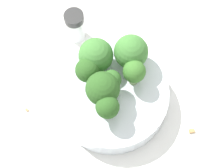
% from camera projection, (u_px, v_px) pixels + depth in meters
% --- Properties ---
extents(ground_plane, '(3.00, 3.00, 0.00)m').
position_uv_depth(ground_plane, '(112.00, 101.00, 0.65)').
color(ground_plane, white).
extents(bowl, '(0.19, 0.19, 0.04)m').
position_uv_depth(bowl, '(112.00, 97.00, 0.63)').
color(bowl, silver).
rests_on(bowl, ground_plane).
extents(broccoli_floret_0, '(0.03, 0.03, 0.05)m').
position_uv_depth(broccoli_floret_0, '(114.00, 80.00, 0.59)').
color(broccoli_floret_0, '#7A9E5B').
rests_on(broccoli_floret_0, bowl).
extents(broccoli_floret_1, '(0.06, 0.06, 0.06)m').
position_uv_depth(broccoli_floret_1, '(131.00, 52.00, 0.60)').
color(broccoli_floret_1, '#84AD66').
rests_on(broccoli_floret_1, bowl).
extents(broccoli_floret_2, '(0.05, 0.05, 0.07)m').
position_uv_depth(broccoli_floret_2, '(103.00, 89.00, 0.58)').
color(broccoli_floret_2, '#8EB770').
rests_on(broccoli_floret_2, bowl).
extents(broccoli_floret_3, '(0.04, 0.04, 0.06)m').
position_uv_depth(broccoli_floret_3, '(108.00, 107.00, 0.56)').
color(broccoli_floret_3, '#7A9E5B').
rests_on(broccoli_floret_3, bowl).
extents(broccoli_floret_4, '(0.04, 0.04, 0.05)m').
position_uv_depth(broccoli_floret_4, '(134.00, 72.00, 0.59)').
color(broccoli_floret_4, '#7A9E5B').
rests_on(broccoli_floret_4, bowl).
extents(broccoli_floret_5, '(0.04, 0.04, 0.05)m').
position_uv_depth(broccoli_floret_5, '(88.00, 70.00, 0.59)').
color(broccoli_floret_5, '#8EB770').
rests_on(broccoli_floret_5, bowl).
extents(broccoli_floret_6, '(0.06, 0.06, 0.06)m').
position_uv_depth(broccoli_floret_6, '(96.00, 56.00, 0.61)').
color(broccoli_floret_6, '#84AD66').
rests_on(broccoli_floret_6, bowl).
extents(pepper_shaker, '(0.04, 0.04, 0.07)m').
position_uv_depth(pepper_shaker, '(75.00, 26.00, 0.68)').
color(pepper_shaker, silver).
rests_on(pepper_shaker, ground_plane).
extents(almond_crumb_0, '(0.01, 0.01, 0.01)m').
position_uv_depth(almond_crumb_0, '(27.00, 110.00, 0.64)').
color(almond_crumb_0, '#AD7F4C').
rests_on(almond_crumb_0, ground_plane).
extents(almond_crumb_1, '(0.01, 0.01, 0.01)m').
position_uv_depth(almond_crumb_1, '(126.00, 43.00, 0.69)').
color(almond_crumb_1, '#AD7F4C').
rests_on(almond_crumb_1, ground_plane).
extents(almond_crumb_2, '(0.01, 0.01, 0.01)m').
position_uv_depth(almond_crumb_2, '(192.00, 131.00, 0.62)').
color(almond_crumb_2, '#AD7F4C').
rests_on(almond_crumb_2, ground_plane).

